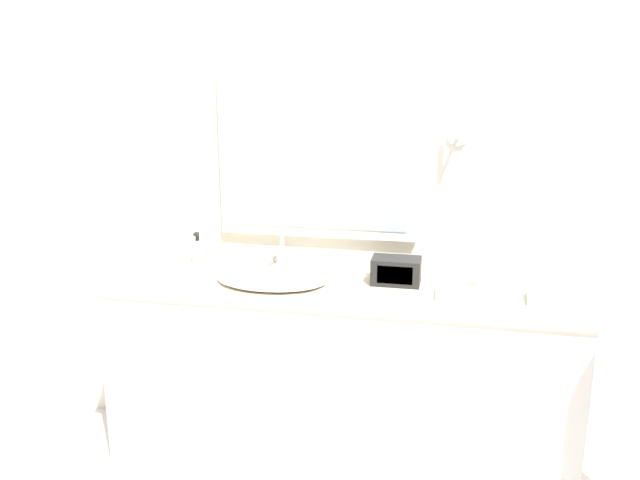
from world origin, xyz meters
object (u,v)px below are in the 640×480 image
sink_basin (272,278)px  appliance_box (396,271)px  soap_bottle (198,251)px  picture_frame (489,275)px

sink_basin → appliance_box: size_ratio=2.31×
sink_basin → soap_bottle: 0.45m
soap_bottle → appliance_box: 0.96m
soap_bottle → appliance_box: bearing=-5.7°
sink_basin → appliance_box: sink_basin is taller
soap_bottle → picture_frame: soap_bottle is taller
soap_bottle → picture_frame: size_ratio=1.15×
sink_basin → soap_bottle: (-0.41, 0.18, 0.04)m
appliance_box → picture_frame: bearing=-0.3°
appliance_box → picture_frame: 0.40m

